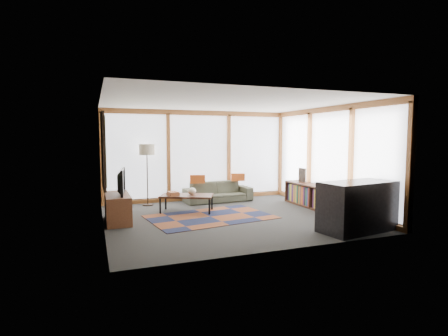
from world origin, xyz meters
name	(u,v)px	position (x,y,z in m)	size (l,w,h in m)	color
ground	(230,217)	(0.00, 0.00, 0.00)	(5.50, 5.50, 0.00)	#2A2A28
room_envelope	(240,149)	(0.49, 0.56, 1.54)	(5.52, 5.02, 2.62)	#473B32
rug	(211,217)	(-0.43, 0.15, 0.01)	(2.74, 1.76, 0.01)	brown
sofa	(218,192)	(0.40, 1.95, 0.28)	(1.91, 0.75, 0.56)	#38382B
pillow_left	(197,179)	(-0.22, 1.91, 0.67)	(0.42, 0.13, 0.23)	#BD501B
pillow_right	(238,177)	(1.04, 1.99, 0.67)	(0.40, 0.12, 0.22)	#BD501B
floor_lamp	(147,175)	(-1.57, 2.08, 0.83)	(0.42, 0.42, 1.65)	#2E2117
coffee_table	(187,203)	(-0.80, 0.89, 0.21)	(1.26, 0.63, 0.42)	#371A12
book_stack	(173,194)	(-1.13, 0.92, 0.47)	(0.22, 0.28, 0.09)	#9C532B
vase	(192,191)	(-0.66, 0.88, 0.51)	(0.21, 0.21, 0.18)	silver
bookshelf	(316,197)	(2.43, 0.12, 0.30)	(0.44, 2.40, 0.60)	#371A12
bowl_a	(329,186)	(2.39, -0.43, 0.65)	(0.20, 0.20, 0.10)	black
bowl_b	(321,185)	(2.43, -0.09, 0.64)	(0.16, 0.16, 0.08)	black
shelf_picture	(302,175)	(2.50, 0.89, 0.79)	(0.04, 0.29, 0.38)	black
tv_console	(118,208)	(-2.45, 0.43, 0.30)	(0.50, 1.20, 0.60)	brown
television	(118,182)	(-2.43, 0.42, 0.88)	(0.96, 0.13, 0.55)	black
bar_counter	(357,206)	(1.89, -1.98, 0.49)	(1.54, 0.72, 0.97)	black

